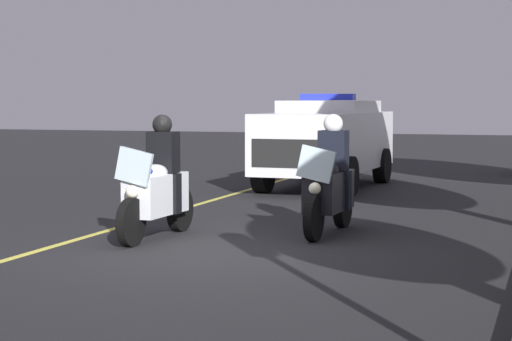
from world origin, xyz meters
name	(u,v)px	position (x,y,z in m)	size (l,w,h in m)	color
ground_plane	(215,250)	(0.00, 0.00, 0.00)	(80.00, 80.00, 0.00)	black
lane_stripe_center	(70,241)	(0.00, -2.12, 0.00)	(48.00, 0.12, 0.01)	#E0D14C
police_motorcycle_lead_left	(157,188)	(-0.65, -1.11, 0.70)	(2.14, 0.58, 1.72)	black
police_motorcycle_lead_right	(329,185)	(-1.84, 1.05, 0.70)	(2.14, 0.58, 1.72)	black
police_suv	(326,139)	(-8.55, -0.67, 1.07)	(4.97, 2.22, 2.05)	silver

